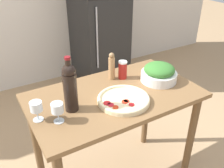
{
  "coord_description": "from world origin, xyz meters",
  "views": [
    {
      "loc": [
        -0.75,
        -1.24,
        1.78
      ],
      "look_at": [
        0.0,
        0.03,
        0.95
      ],
      "focal_mm": 40.0,
      "sensor_mm": 36.0,
      "label": 1
    }
  ],
  "objects_px": {
    "wine_glass_near": "(57,109)",
    "homemade_pizza": "(124,99)",
    "salt_canister": "(123,70)",
    "salad_bowl": "(159,73)",
    "wine_glass_far": "(36,108)",
    "pepper_mill": "(112,67)",
    "refrigerator": "(99,23)",
    "wine_bottle": "(70,87)"
  },
  "relations": [
    {
      "from": "wine_glass_near",
      "to": "homemade_pizza",
      "type": "bearing_deg",
      "value": -2.25
    },
    {
      "from": "refrigerator",
      "to": "wine_glass_far",
      "type": "height_order",
      "value": "refrigerator"
    },
    {
      "from": "refrigerator",
      "to": "wine_glass_near",
      "type": "height_order",
      "value": "refrigerator"
    },
    {
      "from": "wine_glass_near",
      "to": "salad_bowl",
      "type": "bearing_deg",
      "value": 6.34
    },
    {
      "from": "pepper_mill",
      "to": "salad_bowl",
      "type": "bearing_deg",
      "value": -35.68
    },
    {
      "from": "wine_glass_near",
      "to": "refrigerator",
      "type": "bearing_deg",
      "value": 56.1
    },
    {
      "from": "wine_glass_far",
      "to": "pepper_mill",
      "type": "xyz_separation_m",
      "value": [
        0.62,
        0.22,
        0.01
      ]
    },
    {
      "from": "salad_bowl",
      "to": "salt_canister",
      "type": "relative_size",
      "value": 1.92
    },
    {
      "from": "wine_bottle",
      "to": "wine_glass_far",
      "type": "xyz_separation_m",
      "value": [
        -0.21,
        0.0,
        -0.08
      ]
    },
    {
      "from": "wine_glass_far",
      "to": "salad_bowl",
      "type": "distance_m",
      "value": 0.91
    },
    {
      "from": "wine_bottle",
      "to": "homemade_pizza",
      "type": "height_order",
      "value": "wine_bottle"
    },
    {
      "from": "refrigerator",
      "to": "salt_canister",
      "type": "height_order",
      "value": "refrigerator"
    },
    {
      "from": "wine_glass_far",
      "to": "pepper_mill",
      "type": "relative_size",
      "value": 0.58
    },
    {
      "from": "pepper_mill",
      "to": "wine_glass_near",
      "type": "bearing_deg",
      "value": -150.78
    },
    {
      "from": "wine_bottle",
      "to": "wine_glass_near",
      "type": "height_order",
      "value": "wine_bottle"
    },
    {
      "from": "pepper_mill",
      "to": "salt_canister",
      "type": "relative_size",
      "value": 1.52
    },
    {
      "from": "wine_bottle",
      "to": "wine_glass_near",
      "type": "relative_size",
      "value": 2.88
    },
    {
      "from": "pepper_mill",
      "to": "salt_canister",
      "type": "distance_m",
      "value": 0.09
    },
    {
      "from": "refrigerator",
      "to": "pepper_mill",
      "type": "height_order",
      "value": "refrigerator"
    },
    {
      "from": "wine_glass_far",
      "to": "salad_bowl",
      "type": "bearing_deg",
      "value": 0.99
    },
    {
      "from": "wine_glass_near",
      "to": "salad_bowl",
      "type": "distance_m",
      "value": 0.81
    },
    {
      "from": "refrigerator",
      "to": "pepper_mill",
      "type": "bearing_deg",
      "value": -114.51
    },
    {
      "from": "wine_glass_far",
      "to": "pepper_mill",
      "type": "bearing_deg",
      "value": 19.41
    },
    {
      "from": "wine_bottle",
      "to": "wine_glass_far",
      "type": "height_order",
      "value": "wine_bottle"
    },
    {
      "from": "pepper_mill",
      "to": "refrigerator",
      "type": "bearing_deg",
      "value": 65.49
    },
    {
      "from": "homemade_pizza",
      "to": "salt_canister",
      "type": "xyz_separation_m",
      "value": [
        0.17,
        0.28,
        0.05
      ]
    },
    {
      "from": "refrigerator",
      "to": "wine_bottle",
      "type": "distance_m",
      "value": 2.07
    },
    {
      "from": "wine_glass_near",
      "to": "homemade_pizza",
      "type": "distance_m",
      "value": 0.44
    },
    {
      "from": "salad_bowl",
      "to": "homemade_pizza",
      "type": "distance_m",
      "value": 0.39
    },
    {
      "from": "pepper_mill",
      "to": "homemade_pizza",
      "type": "relative_size",
      "value": 0.62
    },
    {
      "from": "wine_glass_near",
      "to": "salad_bowl",
      "type": "height_order",
      "value": "salad_bowl"
    },
    {
      "from": "homemade_pizza",
      "to": "wine_glass_far",
      "type": "bearing_deg",
      "value": 170.3
    },
    {
      "from": "pepper_mill",
      "to": "salad_bowl",
      "type": "xyz_separation_m",
      "value": [
        0.28,
        -0.2,
        -0.04
      ]
    },
    {
      "from": "refrigerator",
      "to": "wine_bottle",
      "type": "xyz_separation_m",
      "value": [
        -1.1,
        -1.74,
        0.2
      ]
    },
    {
      "from": "wine_bottle",
      "to": "pepper_mill",
      "type": "bearing_deg",
      "value": 28.21
    },
    {
      "from": "wine_glass_far",
      "to": "wine_bottle",
      "type": "bearing_deg",
      "value": -0.58
    },
    {
      "from": "wine_glass_near",
      "to": "homemade_pizza",
      "type": "xyz_separation_m",
      "value": [
        0.44,
        -0.02,
        -0.07
      ]
    },
    {
      "from": "salad_bowl",
      "to": "pepper_mill",
      "type": "bearing_deg",
      "value": 144.32
    },
    {
      "from": "salad_bowl",
      "to": "salt_canister",
      "type": "distance_m",
      "value": 0.27
    },
    {
      "from": "wine_glass_far",
      "to": "salt_canister",
      "type": "height_order",
      "value": "salt_canister"
    },
    {
      "from": "refrigerator",
      "to": "salad_bowl",
      "type": "xyz_separation_m",
      "value": [
        -0.41,
        -1.72,
        0.1
      ]
    },
    {
      "from": "salt_canister",
      "to": "salad_bowl",
      "type": "bearing_deg",
      "value": -39.62
    }
  ]
}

